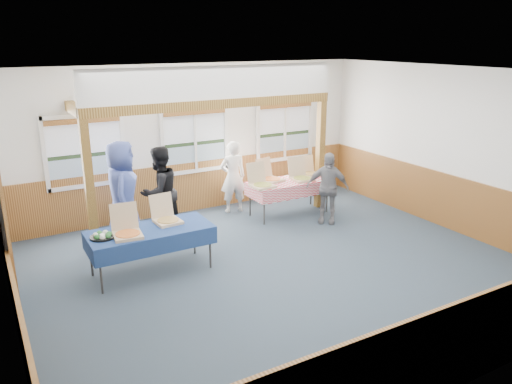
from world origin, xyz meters
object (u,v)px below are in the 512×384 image
man_blue (123,192)px  person_grey (327,188)px  woman_white (233,177)px  table_left (150,232)px  table_right (289,183)px  woman_black (160,192)px

man_blue → person_grey: man_blue is taller
woman_white → person_grey: 2.08m
table_left → woman_white: woman_white is taller
person_grey → table_right: bearing=159.5°
table_left → table_right: same height
table_right → man_blue: 3.53m
table_right → woman_black: (-2.83, 0.21, 0.18)m
woman_black → man_blue: man_blue is taller
woman_white → person_grey: bearing=140.5°
woman_black → person_grey: bearing=139.5°
table_left → woman_white: bearing=15.0°
table_left → person_grey: (3.92, 0.46, 0.04)m
woman_white → woman_black: (-1.84, -0.53, 0.08)m
woman_white → woman_black: size_ratio=0.91×
woman_white → woman_black: woman_black is taller
man_blue → woman_white: bearing=-62.1°
woman_black → person_grey: (3.23, -1.03, -0.13)m
table_left → table_right: 3.74m
woman_white → man_blue: 2.56m
woman_black → table_left: bearing=42.2°
table_left → woman_black: bearing=41.6°
woman_black → man_blue: size_ratio=0.92×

